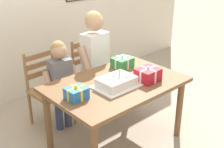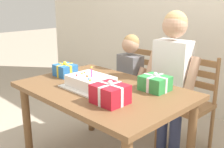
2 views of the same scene
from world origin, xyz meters
The scene contains 10 objects.
back_wall centered at (0.00, 1.73, 1.30)m, with size 6.40×0.11×2.60m.
dining_table centered at (0.00, 0.00, 0.64)m, with size 1.39×0.93×0.74m.
birthday_cake centered at (-0.07, -0.07, 0.79)m, with size 0.44×0.34×0.19m.
gift_box_red_large centered at (-0.51, -0.01, 0.79)m, with size 0.19×0.17×0.14m.
gift_box_beside_cake centered at (0.33, 0.25, 0.80)m, with size 0.22×0.19×0.15m.
gift_box_corner_small centered at (0.27, -0.19, 0.81)m, with size 0.23×0.21×0.17m.
chair_left centered at (-0.33, 0.82, 0.47)m, with size 0.44×0.44×0.92m.
chair_right centered at (0.33, 0.82, 0.47)m, with size 0.42×0.42×0.92m.
child_older centered at (0.24, 0.63, 0.82)m, with size 0.51×0.30×1.35m.
child_younger centered at (-0.27, 0.63, 0.66)m, with size 0.41×0.24×1.09m.
Camera 2 is at (1.54, -1.43, 1.45)m, focal length 43.53 mm.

